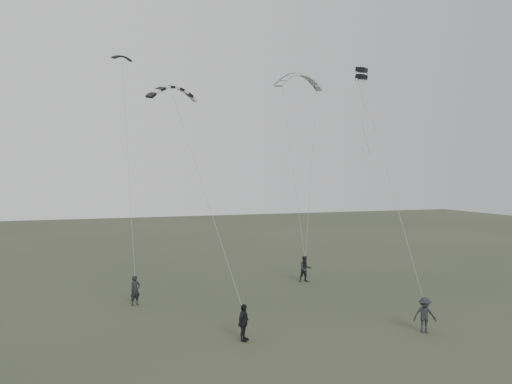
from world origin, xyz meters
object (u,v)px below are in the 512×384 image
object	(u,v)px
flyer_far	(425,315)
kite_box	(362,73)
flyer_right	(305,269)
kite_pale_large	(300,75)
flyer_center	(244,323)
flyer_left	(135,290)
kite_striped	(173,87)
kite_dark_small	(122,56)

from	to	relation	value
flyer_far	kite_box	bearing A→B (deg)	103.71
flyer_right	kite_pale_large	distance (m)	16.83
flyer_center	flyer_far	xyz separation A→B (m)	(9.01, -1.78, 0.01)
flyer_left	kite_striped	world-z (taller)	kite_striped
kite_dark_small	kite_striped	bearing A→B (deg)	-99.00
kite_box	flyer_right	bearing A→B (deg)	67.42
flyer_far	kite_striped	size ratio (longest dim) A/B	0.58
flyer_center	kite_striped	size ratio (longest dim) A/B	0.57
flyer_center	kite_pale_large	xyz separation A→B (m)	(10.48, 17.02, 15.67)
flyer_center	kite_box	distance (m)	17.71
kite_pale_large	flyer_right	bearing A→B (deg)	-121.64
flyer_right	flyer_far	size ratio (longest dim) A/B	1.07
flyer_center	kite_striped	distance (m)	14.69
flyer_right	kite_box	size ratio (longest dim) A/B	2.74
flyer_left	flyer_right	world-z (taller)	flyer_right
kite_striped	kite_box	bearing A→B (deg)	-23.23
flyer_left	flyer_center	distance (m)	9.41
kite_pale_large	flyer_left	bearing A→B (deg)	-161.35
flyer_far	kite_box	xyz separation A→B (m)	(0.78, 7.53, 13.57)
flyer_right	kite_pale_large	xyz separation A→B (m)	(2.16, 5.96, 15.60)
kite_dark_small	kite_box	world-z (taller)	kite_dark_small
kite_dark_small	kite_pale_large	bearing A→B (deg)	-19.72
flyer_center	flyer_far	bearing A→B (deg)	-59.98
flyer_right	kite_pale_large	world-z (taller)	kite_pale_large
flyer_left	kite_box	xyz separation A→B (m)	(14.06, -2.63, 13.56)
flyer_right	kite_dark_small	bearing A→B (deg)	166.79
flyer_left	flyer_center	size ratio (longest dim) A/B	1.02
flyer_far	kite_striped	bearing A→B (deg)	159.02
flyer_right	kite_striped	xyz separation A→B (m)	(-10.34, -3.39, 12.28)
flyer_center	kite_striped	world-z (taller)	kite_striped
flyer_left	kite_striped	distance (m)	12.56
kite_pale_large	kite_box	world-z (taller)	kite_pale_large
kite_striped	kite_dark_small	bearing A→B (deg)	93.96
flyer_right	kite_box	bearing A→B (deg)	-70.02
kite_striped	flyer_right	bearing A→B (deg)	4.16
flyer_left	kite_pale_large	xyz separation A→B (m)	(14.74, 8.63, 15.65)
flyer_right	flyer_center	xyz separation A→B (m)	(-8.32, -11.07, -0.08)
flyer_left	flyer_right	xyz separation A→B (m)	(12.58, 2.68, 0.06)
flyer_far	kite_dark_small	distance (m)	26.68
flyer_left	kite_dark_small	xyz separation A→B (m)	(-0.17, 6.75, 15.64)
flyer_center	kite_box	bearing A→B (deg)	-18.37
kite_pale_large	kite_striped	size ratio (longest dim) A/B	1.47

